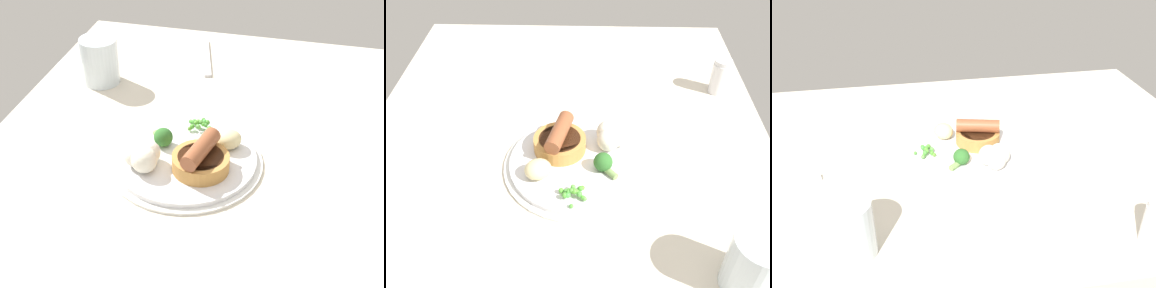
{
  "view_description": "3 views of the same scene",
  "coord_description": "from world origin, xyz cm",
  "views": [
    {
      "loc": [
        -69.22,
        -15.94,
        60.41
      ],
      "look_at": [
        2.74,
        1.61,
        6.11
      ],
      "focal_mm": 50.0,
      "sensor_mm": 36.0,
      "label": 1
    },
    {
      "loc": [
        57.47,
        4.19,
        57.59
      ],
      "look_at": [
        0.22,
        2.51,
        7.21
      ],
      "focal_mm": 40.0,
      "sensor_mm": 36.0,
      "label": 2
    },
    {
      "loc": [
        15.96,
        78.7,
        52.97
      ],
      "look_at": [
        2.2,
        2.33,
        6.2
      ],
      "focal_mm": 40.0,
      "sensor_mm": 36.0,
      "label": 3
    }
  ],
  "objects": [
    {
      "name": "sausage_pudding",
      "position": [
        -1.45,
        -0.88,
        6.42
      ],
      "size": [
        9.7,
        9.6,
        5.53
      ],
      "rotation": [
        0.0,
        0.0,
        6.05
      ],
      "color": "#BC8442",
      "rests_on": "dinner_plate"
    },
    {
      "name": "cauliflower_floret",
      "position": [
        -3.02,
        8.53,
        6.49
      ],
      "size": [
        6.51,
        6.03,
        4.39
      ],
      "color": "silver",
      "rests_on": "dinner_plate"
    },
    {
      "name": "dining_table",
      "position": [
        0.0,
        0.0,
        1.5
      ],
      "size": [
        110.0,
        80.0,
        3.0
      ],
      "primitive_type": "cube",
      "color": "beige",
      "rests_on": "ground"
    },
    {
      "name": "drinking_glass",
      "position": [
        24.61,
        26.97,
        7.97
      ],
      "size": [
        7.91,
        7.91,
        9.94
      ],
      "primitive_type": "cylinder",
      "color": "silver",
      "rests_on": "dining_table"
    },
    {
      "name": "broccoli_floret_near",
      "position": [
        3.69,
        7.1,
        6.01
      ],
      "size": [
        4.63,
        4.36,
        3.39
      ],
      "rotation": [
        0.0,
        0.0,
        3.86
      ],
      "color": "#2D6628",
      "rests_on": "dinner_plate"
    },
    {
      "name": "potato_chunk_0",
      "position": [
        5.67,
        -4.19,
        6.07
      ],
      "size": [
        5.8,
        6.05,
        3.34
      ],
      "primitive_type": "ellipsoid",
      "rotation": [
        0.0,
        0.0,
        3.6
      ],
      "color": "beige",
      "rests_on": "dinner_plate"
    },
    {
      "name": "dinner_plate",
      "position": [
        1.46,
        2.57,
        3.57
      ],
      "size": [
        26.98,
        26.98,
        1.4
      ],
      "color": "silver",
      "rests_on": "dining_table"
    },
    {
      "name": "salt_shaker",
      "position": [
        -23.41,
        32.96,
        6.95
      ],
      "size": [
        3.92,
        3.92,
        8.0
      ],
      "color": "silver",
      "rests_on": "dining_table"
    },
    {
      "name": "pea_pile",
      "position": [
        10.23,
        1.95,
        5.4
      ],
      "size": [
        4.61,
        5.17,
        1.8
      ],
      "color": "#4B9A2F",
      "rests_on": "dinner_plate"
    }
  ]
}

